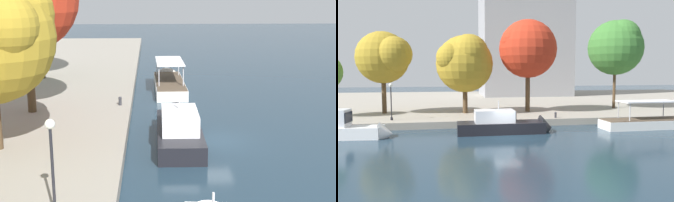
# 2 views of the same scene
# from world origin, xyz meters

# --- Properties ---
(ground_plane) EXTENTS (220.00, 220.00, 0.00)m
(ground_plane) POSITION_xyz_m (0.00, 0.00, 0.00)
(ground_plane) COLOR #1E3342
(motor_yacht_1) EXTENTS (9.63, 2.89, 4.17)m
(motor_yacht_1) POSITION_xyz_m (0.29, 2.35, 0.68)
(motor_yacht_1) COLOR black
(motor_yacht_1) RESTS_ON ground_plane
(tour_boat_2) EXTENTS (11.33, 2.96, 4.01)m
(tour_boat_2) POSITION_xyz_m (16.62, 2.29, 0.37)
(tour_boat_2) COLOR silver
(tour_boat_2) RESTS_ON ground_plane
(mooring_bollard_0) EXTENTS (0.27, 0.27, 0.70)m
(mooring_bollard_0) POSITION_xyz_m (6.80, 6.56, 1.14)
(mooring_bollard_0) COLOR #2D2D33
(mooring_bollard_0) RESTS_ON dock_promenade
(lamp_post) EXTENTS (0.40, 0.40, 4.06)m
(lamp_post) POSITION_xyz_m (-11.64, 8.04, 3.29)
(lamp_post) COLOR black
(lamp_post) RESTS_ON dock_promenade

